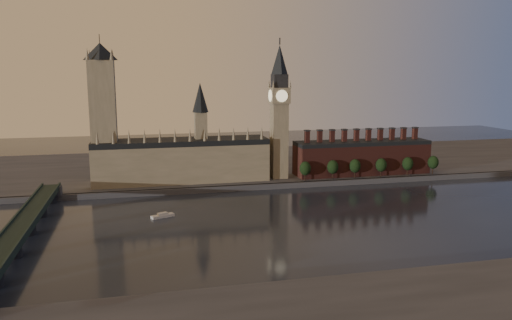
{
  "coord_description": "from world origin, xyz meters",
  "views": [
    {
      "loc": [
        -95.39,
        -259.1,
        85.26
      ],
      "look_at": [
        -21.28,
        55.0,
        28.62
      ],
      "focal_mm": 35.0,
      "sensor_mm": 36.0,
      "label": 1
    }
  ],
  "objects_px": {
    "victoria_tower": "(103,110)",
    "westminster_bridge": "(19,233)",
    "big_ben": "(279,110)",
    "river_boat": "(163,216)"
  },
  "relations": [
    {
      "from": "westminster_bridge",
      "to": "river_boat",
      "type": "xyz_separation_m",
      "value": [
        71.29,
        36.37,
        -6.37
      ]
    },
    {
      "from": "big_ben",
      "to": "victoria_tower",
      "type": "bearing_deg",
      "value": 177.8
    },
    {
      "from": "big_ben",
      "to": "westminster_bridge",
      "type": "xyz_separation_m",
      "value": [
        -165.0,
        -112.7,
        -49.39
      ]
    },
    {
      "from": "westminster_bridge",
      "to": "river_boat",
      "type": "distance_m",
      "value": 80.29
    },
    {
      "from": "river_boat",
      "to": "big_ben",
      "type": "bearing_deg",
      "value": 17.17
    },
    {
      "from": "victoria_tower",
      "to": "westminster_bridge",
      "type": "xyz_separation_m",
      "value": [
        -35.0,
        -117.7,
        -51.65
      ]
    },
    {
      "from": "big_ben",
      "to": "westminster_bridge",
      "type": "distance_m",
      "value": 205.83
    },
    {
      "from": "victoria_tower",
      "to": "big_ben",
      "type": "height_order",
      "value": "victoria_tower"
    },
    {
      "from": "victoria_tower",
      "to": "big_ben",
      "type": "xyz_separation_m",
      "value": [
        130.0,
        -5.0,
        -2.26
      ]
    },
    {
      "from": "victoria_tower",
      "to": "westminster_bridge",
      "type": "distance_m",
      "value": 133.21
    }
  ]
}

